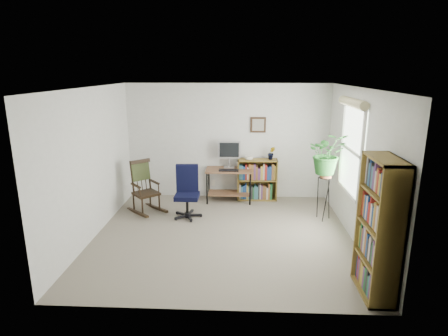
# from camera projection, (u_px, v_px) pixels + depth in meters

# --- Properties ---
(floor) EXTENTS (4.20, 4.00, 0.00)m
(floor) POSITION_uv_depth(u_px,v_px,m) (223.00, 235.00, 6.20)
(floor) COLOR gray
(floor) RESTS_ON ground
(ceiling) EXTENTS (4.20, 4.00, 0.00)m
(ceiling) POSITION_uv_depth(u_px,v_px,m) (223.00, 88.00, 5.59)
(ceiling) COLOR silver
(ceiling) RESTS_ON ground
(wall_back) EXTENTS (4.20, 0.00, 2.40)m
(wall_back) POSITION_uv_depth(u_px,v_px,m) (228.00, 142.00, 7.83)
(wall_back) COLOR silver
(wall_back) RESTS_ON ground
(wall_front) EXTENTS (4.20, 0.00, 2.40)m
(wall_front) POSITION_uv_depth(u_px,v_px,m) (213.00, 212.00, 3.96)
(wall_front) COLOR silver
(wall_front) RESTS_ON ground
(wall_left) EXTENTS (0.00, 4.00, 2.40)m
(wall_left) POSITION_uv_depth(u_px,v_px,m) (92.00, 164.00, 5.99)
(wall_left) COLOR silver
(wall_left) RESTS_ON ground
(wall_right) EXTENTS (0.00, 4.00, 2.40)m
(wall_right) POSITION_uv_depth(u_px,v_px,m) (358.00, 167.00, 5.80)
(wall_right) COLOR silver
(wall_right) RESTS_ON ground
(window) EXTENTS (0.12, 1.20, 1.50)m
(window) POSITION_uv_depth(u_px,v_px,m) (351.00, 150.00, 6.04)
(window) COLOR white
(window) RESTS_ON wall_right
(desk) EXTENTS (0.95, 0.52, 0.68)m
(desk) POSITION_uv_depth(u_px,v_px,m) (229.00, 185.00, 7.75)
(desk) COLOR brown
(desk) RESTS_ON floor
(monitor) EXTENTS (0.46, 0.16, 0.56)m
(monitor) POSITION_uv_depth(u_px,v_px,m) (229.00, 154.00, 7.73)
(monitor) COLOR #ACACB0
(monitor) RESTS_ON desk
(keyboard) EXTENTS (0.40, 0.15, 0.02)m
(keyboard) POSITION_uv_depth(u_px,v_px,m) (229.00, 170.00, 7.55)
(keyboard) COLOR black
(keyboard) RESTS_ON desk
(office_chair) EXTENTS (0.58, 0.58, 0.98)m
(office_chair) POSITION_uv_depth(u_px,v_px,m) (187.00, 192.00, 6.84)
(office_chair) COLOR black
(office_chair) RESTS_ON floor
(rocking_chair) EXTENTS (0.98, 1.01, 1.02)m
(rocking_chair) POSITION_uv_depth(u_px,v_px,m) (146.00, 187.00, 7.09)
(rocking_chair) COLOR black
(rocking_chair) RESTS_ON floor
(low_bookshelf) EXTENTS (0.82, 0.27, 0.87)m
(low_bookshelf) POSITION_uv_depth(u_px,v_px,m) (257.00, 180.00, 7.82)
(low_bookshelf) COLOR olive
(low_bookshelf) RESTS_ON floor
(tall_bookshelf) EXTENTS (0.32, 0.75, 1.71)m
(tall_bookshelf) POSITION_uv_depth(u_px,v_px,m) (379.00, 228.00, 4.40)
(tall_bookshelf) COLOR olive
(tall_bookshelf) RESTS_ON floor
(plant_stand) EXTENTS (0.27, 0.27, 0.93)m
(plant_stand) POSITION_uv_depth(u_px,v_px,m) (324.00, 195.00, 6.76)
(plant_stand) COLOR black
(plant_stand) RESTS_ON floor
(spider_plant) EXTENTS (1.69, 1.88, 1.46)m
(spider_plant) POSITION_uv_depth(u_px,v_px,m) (329.00, 133.00, 6.47)
(spider_plant) COLOR #205D21
(spider_plant) RESTS_ON plant_stand
(potted_plant_small) EXTENTS (0.13, 0.24, 0.11)m
(potted_plant_small) POSITION_uv_depth(u_px,v_px,m) (271.00, 157.00, 7.69)
(potted_plant_small) COLOR #205D21
(potted_plant_small) RESTS_ON low_bookshelf
(framed_picture) EXTENTS (0.32, 0.04, 0.32)m
(framed_picture) POSITION_uv_depth(u_px,v_px,m) (258.00, 125.00, 7.68)
(framed_picture) COLOR black
(framed_picture) RESTS_ON wall_back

